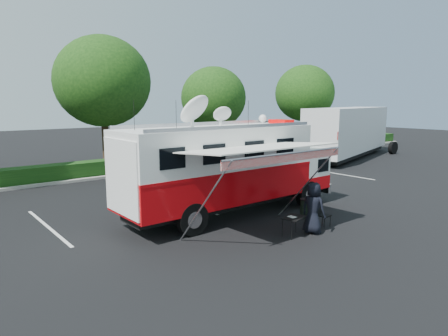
# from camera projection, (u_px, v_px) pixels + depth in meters

# --- Properties ---
(ground_plane) EXTENTS (120.00, 120.00, 0.00)m
(ground_plane) POSITION_uv_depth(u_px,v_px,m) (231.00, 214.00, 16.72)
(ground_plane) COLOR black
(ground_plane) RESTS_ON ground
(back_border) EXTENTS (60.00, 6.14, 8.87)m
(back_border) POSITION_uv_depth(u_px,v_px,m) (121.00, 96.00, 26.52)
(back_border) COLOR #9E998E
(back_border) RESTS_ON ground_plane
(stall_lines) EXTENTS (24.12, 5.50, 0.01)m
(stall_lines) POSITION_uv_depth(u_px,v_px,m) (182.00, 202.00, 18.72)
(stall_lines) COLOR silver
(stall_lines) RESTS_ON ground_plane
(command_truck) EXTENTS (9.81, 2.70, 4.71)m
(command_truck) POSITION_uv_depth(u_px,v_px,m) (230.00, 167.00, 16.34)
(command_truck) COLOR black
(command_truck) RESTS_ON ground_plane
(awning) EXTENTS (5.36, 2.76, 3.23)m
(awning) POSITION_uv_depth(u_px,v_px,m) (263.00, 150.00, 13.48)
(awning) COLOR silver
(awning) RESTS_ON ground_plane
(person) EXTENTS (0.71, 0.98, 1.85)m
(person) POSITION_uv_depth(u_px,v_px,m) (312.00, 233.00, 14.34)
(person) COLOR black
(person) RESTS_ON ground_plane
(folding_table) EXTENTS (0.96, 0.80, 0.71)m
(folding_table) POSITION_uv_depth(u_px,v_px,m) (294.00, 218.00, 13.87)
(folding_table) COLOR black
(folding_table) RESTS_ON ground_plane
(folding_chair) EXTENTS (0.49, 0.51, 0.93)m
(folding_chair) POSITION_uv_depth(u_px,v_px,m) (321.00, 212.00, 15.07)
(folding_chair) COLOR black
(folding_chair) RESTS_ON ground_plane
(trash_bin) EXTENTS (0.52, 0.52, 0.78)m
(trash_bin) POSITION_uv_depth(u_px,v_px,m) (306.00, 208.00, 16.18)
(trash_bin) COLOR black
(trash_bin) RESTS_ON ground_plane
(semi_trailer) EXTENTS (13.77, 6.54, 4.17)m
(semi_trailer) POSITION_uv_depth(u_px,v_px,m) (349.00, 131.00, 33.36)
(semi_trailer) COLOR silver
(semi_trailer) RESTS_ON ground_plane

